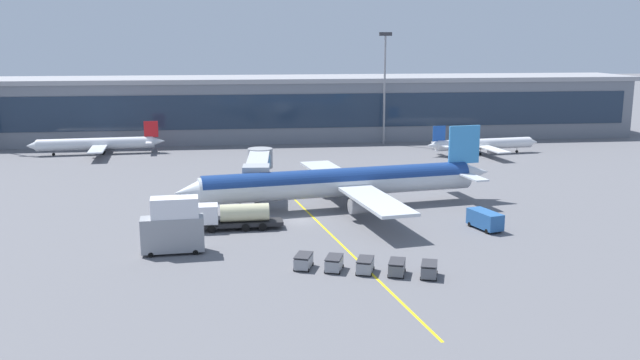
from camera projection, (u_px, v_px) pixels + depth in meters
ground_plane at (301, 221)px, 88.74m from camera, size 700.00×700.00×0.00m
apron_lead_in_line at (312, 216)px, 90.89m from camera, size 11.84×79.21×0.01m
terminal_building at (279, 108)px, 160.87m from camera, size 169.38×20.36×14.46m
main_airliner at (342, 182)px, 94.63m from camera, size 45.70×36.69×10.92m
jet_bridge at (259, 167)px, 100.49m from camera, size 4.96×17.87×6.39m
fuel_tanker at (233, 216)px, 84.29m from camera, size 10.86×2.91×3.25m
crew_van at (484, 219)px, 84.50m from camera, size 3.40×5.39×2.30m
catering_lift at (173, 226)px, 74.70m from camera, size 6.96×2.97×6.30m
baggage_cart_0 at (304, 261)px, 70.15m from camera, size 2.33×3.01×1.48m
baggage_cart_1 at (334, 263)px, 69.51m from camera, size 2.33×3.01×1.48m
baggage_cart_2 at (365, 265)px, 68.86m from camera, size 2.33×3.01×1.48m
baggage_cart_3 at (397, 267)px, 68.22m from camera, size 2.33×3.01×1.48m
baggage_cart_4 at (429, 270)px, 67.57m from camera, size 2.33×3.01×1.48m
commuter_jet_far at (97, 144)px, 139.14m from camera, size 27.30×21.81×6.54m
commuter_jet_near at (483, 144)px, 139.13m from camera, size 24.90×19.94×6.17m
apron_light_mast_1 at (385, 80)px, 150.57m from camera, size 2.80×0.50×24.61m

